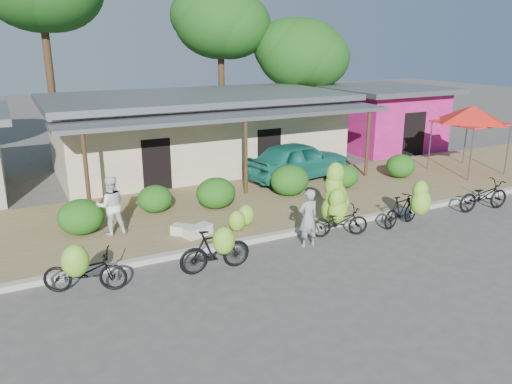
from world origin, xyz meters
TOP-DOWN VIEW (x-y plane):
  - ground at (0.00, 0.00)m, footprint 100.00×100.00m
  - sidewalk at (0.00, 5.00)m, footprint 60.00×6.00m
  - curb at (0.00, 2.00)m, footprint 60.00×0.25m
  - shop_main at (0.00, 10.93)m, footprint 13.00×8.50m
  - shop_pink at (10.50, 10.99)m, footprint 6.00×6.00m
  - tree_center_right at (3.31, 16.61)m, footprint 5.17×5.04m
  - tree_near_right at (7.31, 14.61)m, footprint 5.01×4.88m
  - hedge_0 at (-6.07, 4.62)m, footprint 1.34×1.21m
  - hedge_1 at (-3.60, 5.57)m, footprint 1.16×1.05m
  - hedge_2 at (-1.64, 5.04)m, footprint 1.35×1.21m
  - hedge_3 at (1.35, 5.20)m, footprint 1.44×1.30m
  - hedge_4 at (3.71, 5.08)m, footprint 1.17×1.05m
  - hedge_5 at (6.73, 5.26)m, footprint 1.24×1.12m
  - red_canopy at (9.98, 4.75)m, footprint 3.50×3.50m
  - bike_far_left at (-6.54, 1.05)m, footprint 2.01×1.51m
  - bike_left at (-3.42, 0.69)m, footprint 1.87×1.18m
  - bike_center at (0.85, 1.58)m, footprint 1.83×1.36m
  - bike_right at (3.03, 0.91)m, footprint 1.74×1.32m
  - bike_far_right at (6.54, 1.01)m, footprint 2.06×0.91m
  - loose_banana_a at (-1.91, 2.76)m, footprint 0.51×0.43m
  - loose_banana_b at (-1.46, 3.07)m, footprint 0.53×0.45m
  - loose_banana_c at (1.97, 2.79)m, footprint 0.49×0.41m
  - sack_near at (-3.08, 2.92)m, footprint 0.94×0.68m
  - sack_far at (-3.40, 3.19)m, footprint 0.80×0.79m
  - vendor at (-0.49, 1.07)m, footprint 0.63×0.42m
  - bystander at (-5.26, 4.20)m, footprint 0.91×0.74m
  - teal_van at (2.82, 7.00)m, footprint 4.86×2.69m

SIDE VIEW (x-z plane):
  - ground at x=0.00m, z-range 0.00..0.00m
  - sidewalk at x=0.00m, z-range 0.00..0.12m
  - curb at x=0.00m, z-range 0.00..0.15m
  - sack_far at x=-3.40m, z-range 0.12..0.40m
  - sack_near at x=-3.08m, z-range 0.12..0.42m
  - loose_banana_c at x=1.97m, z-range 0.12..0.73m
  - loose_banana_a at x=-1.91m, z-range 0.12..0.76m
  - loose_banana_b at x=-1.46m, z-range 0.12..0.78m
  - bike_far_right at x=6.54m, z-range 0.00..1.05m
  - hedge_1 at x=-3.60m, z-range 0.12..1.03m
  - hedge_4 at x=3.71m, z-range 0.12..1.03m
  - bike_far_left at x=-6.54m, z-range -0.13..1.29m
  - hedge_5 at x=6.73m, z-range 0.12..1.09m
  - bike_left at x=-3.42m, z-range -0.07..1.33m
  - hedge_0 at x=-6.07m, z-range 0.12..1.17m
  - hedge_2 at x=-1.64m, z-range 0.12..1.17m
  - hedge_3 at x=1.35m, z-range 0.12..1.25m
  - bike_right at x=3.03m, z-range -0.11..1.49m
  - bike_center at x=0.85m, z-range -0.24..1.88m
  - vendor at x=-0.49m, z-range 0.00..1.68m
  - teal_van at x=2.82m, z-range 0.12..1.69m
  - bystander at x=-5.26m, z-range 0.12..1.87m
  - shop_pink at x=10.50m, z-range 0.05..3.30m
  - shop_main at x=0.00m, z-range 0.05..3.40m
  - red_canopy at x=9.98m, z-range 1.18..4.04m
  - tree_near_right at x=7.31m, z-range 1.57..8.41m
  - tree_center_right at x=3.31m, z-range 2.39..11.01m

